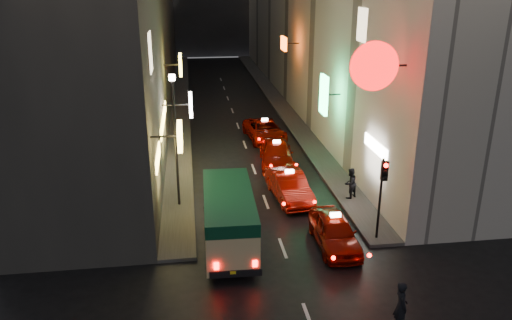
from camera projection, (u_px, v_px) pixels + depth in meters
name	position (u px, v px, depth m)	size (l,w,h in m)	color
sidewalk_left	(181.00, 103.00, 43.45)	(1.50, 52.00, 0.15)	#4D4B47
sidewalk_right	(277.00, 100.00, 44.53)	(1.50, 52.00, 0.15)	#4D4B47
minibus	(229.00, 214.00, 19.91)	(2.08, 5.57, 2.38)	#D2BC83
taxi_near	(335.00, 229.00, 20.23)	(2.00, 4.83, 1.70)	#750900
taxi_second	(289.00, 184.00, 24.57)	(2.54, 5.20, 1.77)	#750900
taxi_third	(277.00, 152.00, 29.06)	(2.52, 5.12, 1.74)	#750900
taxi_far	(265.00, 129.00, 33.53)	(2.49, 5.09, 1.73)	#750900
pedestrian_crossing	(401.00, 303.00, 15.38)	(0.62, 0.40, 1.87)	black
pedestrian_sidewalk	(350.00, 181.00, 24.31)	(0.65, 0.41, 1.74)	black
traffic_light	(383.00, 182.00, 19.86)	(0.26, 0.43, 3.50)	black
lamp_post	(175.00, 133.00, 22.67)	(0.28, 0.28, 6.22)	black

